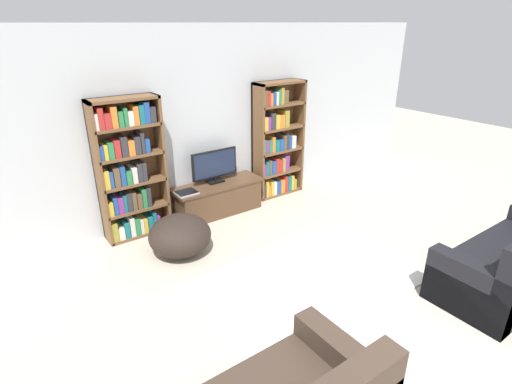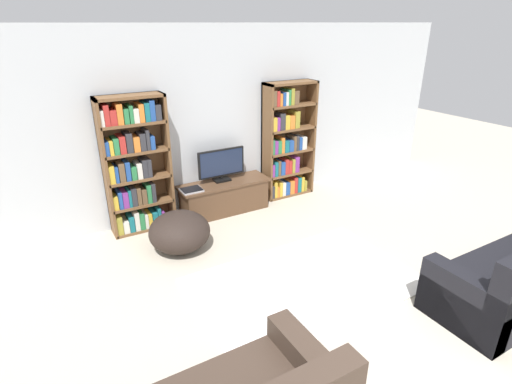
{
  "view_description": "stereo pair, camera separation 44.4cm",
  "coord_description": "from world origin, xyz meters",
  "views": [
    {
      "loc": [
        -2.59,
        -0.7,
        2.6
      ],
      "look_at": [
        0.02,
        2.92,
        0.7
      ],
      "focal_mm": 28.0,
      "sensor_mm": 36.0,
      "label": 1
    },
    {
      "loc": [
        -2.21,
        -0.94,
        2.6
      ],
      "look_at": [
        0.02,
        2.92,
        0.7
      ],
      "focal_mm": 28.0,
      "sensor_mm": 36.0,
      "label": 2
    }
  ],
  "objects": [
    {
      "name": "wall_back",
      "position": [
        0.0,
        4.23,
        1.3
      ],
      "size": [
        8.8,
        0.06,
        2.6
      ],
      "color": "silver",
      "rests_on": "ground_plane"
    },
    {
      "name": "bookshelf_left",
      "position": [
        -1.14,
        4.05,
        0.9
      ],
      "size": [
        0.83,
        0.3,
        1.8
      ],
      "color": "brown",
      "rests_on": "ground_plane"
    },
    {
      "name": "bookshelf_right",
      "position": [
        1.21,
        4.05,
        0.85
      ],
      "size": [
        0.83,
        0.3,
        1.8
      ],
      "color": "brown",
      "rests_on": "ground_plane"
    },
    {
      "name": "tv_stand",
      "position": [
        0.08,
        3.94,
        0.24
      ],
      "size": [
        1.34,
        0.45,
        0.47
      ],
      "color": "brown",
      "rests_on": "ground_plane"
    },
    {
      "name": "television",
      "position": [
        0.08,
        4.01,
        0.72
      ],
      "size": [
        0.71,
        0.16,
        0.48
      ],
      "color": "black",
      "rests_on": "tv_stand"
    },
    {
      "name": "laptop",
      "position": [
        -0.45,
        3.87,
        0.48
      ],
      "size": [
        0.29,
        0.24,
        0.03
      ],
      "color": "#B7B7BC",
      "rests_on": "tv_stand"
    },
    {
      "name": "area_rug",
      "position": [
        0.04,
        1.9,
        0.01
      ],
      "size": [
        2.39,
        1.5,
        0.02
      ],
      "color": "white",
      "rests_on": "ground_plane"
    },
    {
      "name": "beanbag_ottoman",
      "position": [
        -0.87,
        3.25,
        0.24
      ],
      "size": [
        0.75,
        0.75,
        0.48
      ],
      "primitive_type": "ellipsoid",
      "color": "#2D231E",
      "rests_on": "ground_plane"
    }
  ]
}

